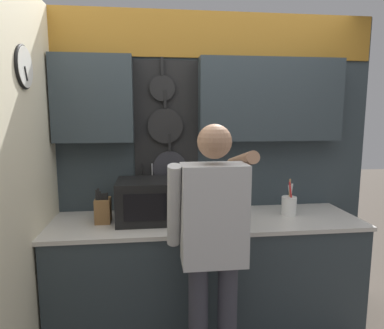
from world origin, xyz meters
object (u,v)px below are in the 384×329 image
(microwave, at_px, (153,200))
(utensil_crock, at_px, (289,205))
(knife_block, at_px, (103,210))
(person, at_px, (213,235))

(microwave, height_order, utensil_crock, microwave)
(microwave, bearing_deg, knife_block, 179.95)
(knife_block, distance_m, person, 0.92)
(knife_block, relative_size, utensil_crock, 0.90)
(microwave, xyz_separation_m, utensil_crock, (1.06, 0.00, -0.07))
(microwave, relative_size, utensil_crock, 1.83)
(utensil_crock, distance_m, person, 0.91)
(knife_block, height_order, person, person)
(microwave, xyz_separation_m, knife_block, (-0.37, 0.00, -0.06))
(utensil_crock, bearing_deg, knife_block, -179.97)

